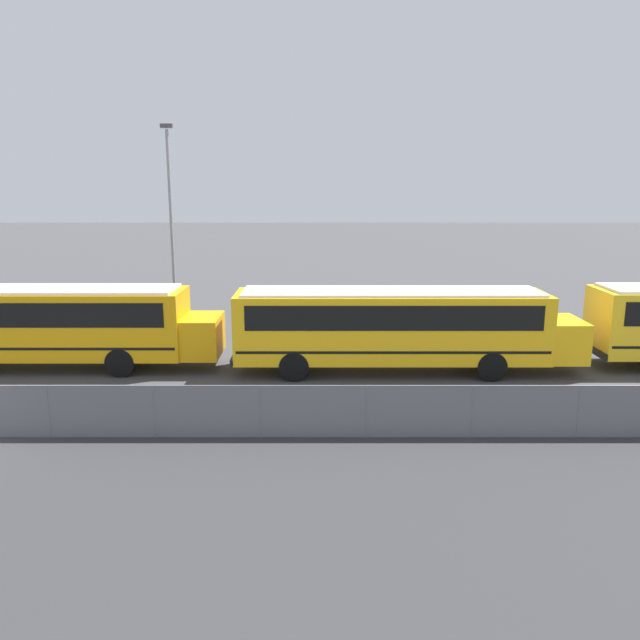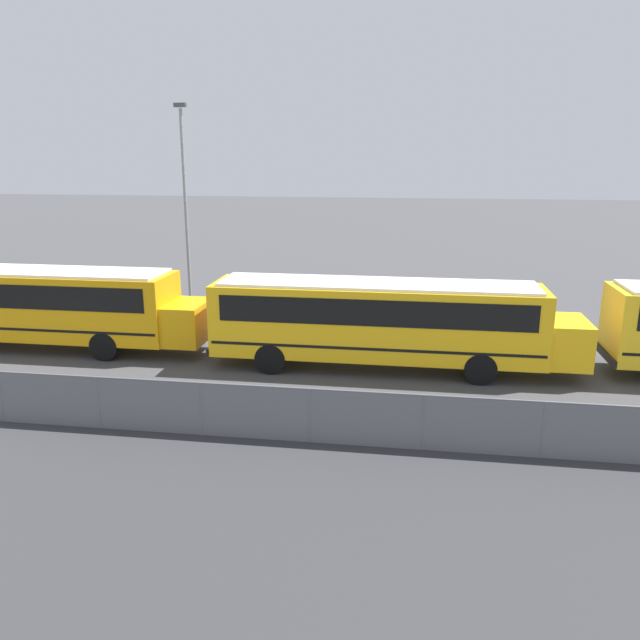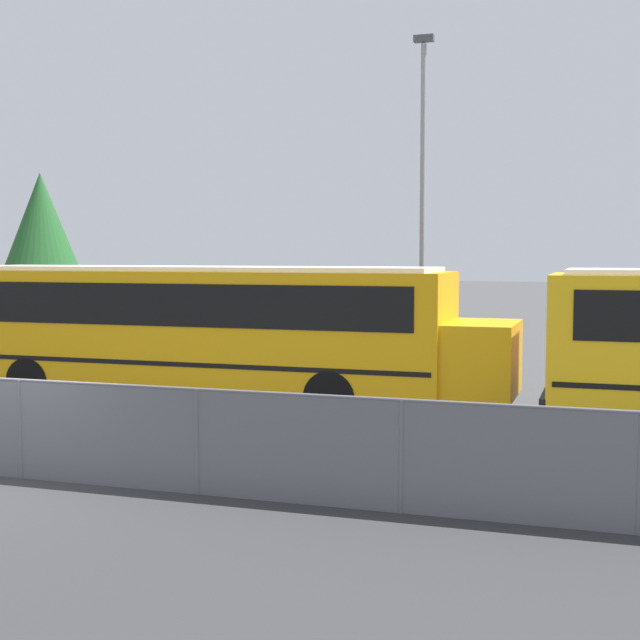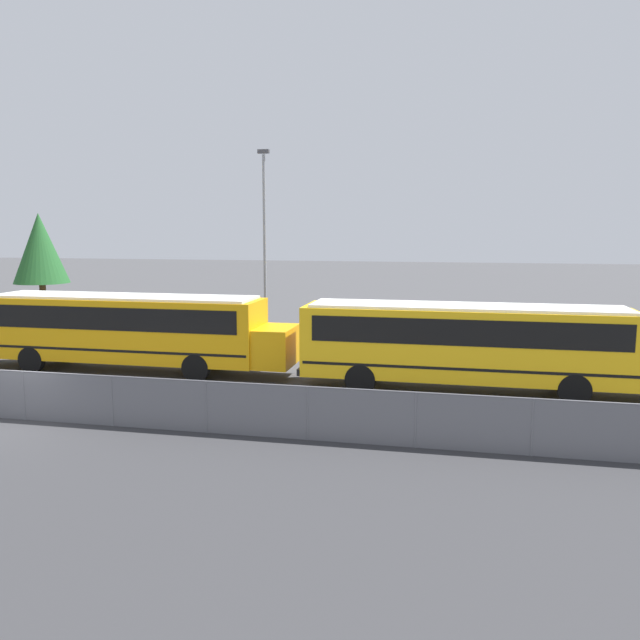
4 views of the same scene
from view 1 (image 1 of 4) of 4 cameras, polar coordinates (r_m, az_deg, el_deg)
The scene contains 3 objects.
school_bus_3 at distance 26.45m, azimuth -23.93°, elevation -0.01°, with size 13.21×2.56×3.19m.
school_bus_4 at distance 23.83m, azimuth 7.36°, elevation -0.30°, with size 13.21×2.56×3.19m.
light_pole at distance 32.82m, azimuth -13.21°, elevation 9.04°, with size 0.60×0.24×9.97m.
Camera 1 is at (10.72, -16.71, 7.11)m, focal length 35.00 mm.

